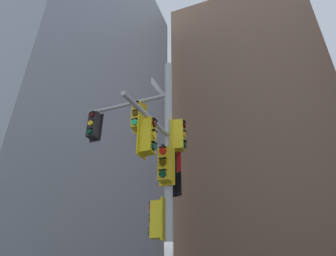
% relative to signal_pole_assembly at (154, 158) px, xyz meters
% --- Properties ---
extents(building_tower_left, '(16.54, 16.54, 29.49)m').
position_rel_signal_pole_assembly_xyz_m(building_tower_left, '(-13.74, 7.32, 9.82)').
color(building_tower_left, '#9399A3').
rests_on(building_tower_left, ground).
extents(building_mid_block, '(16.36, 16.36, 34.23)m').
position_rel_signal_pole_assembly_xyz_m(building_mid_block, '(2.53, 25.57, 12.19)').
color(building_mid_block, brown).
rests_on(building_mid_block, ground).
extents(signal_pole_assembly, '(3.88, 3.22, 8.60)m').
position_rel_signal_pole_assembly_xyz_m(signal_pole_assembly, '(0.00, 0.00, 0.00)').
color(signal_pole_assembly, '#B2B2B5').
rests_on(signal_pole_assembly, ground).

